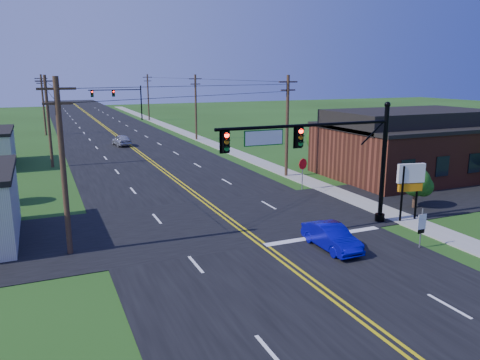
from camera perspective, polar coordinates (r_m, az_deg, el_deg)
name	(u,v)px	position (r m, az deg, el deg)	size (l,w,h in m)	color
ground	(336,304)	(19.96, 11.62, -14.58)	(260.00, 260.00, 0.00)	#204012
road_main	(123,142)	(65.85, -14.03, 4.54)	(16.00, 220.00, 0.04)	black
road_cross	(226,220)	(29.79, -1.66, -4.92)	(70.00, 10.00, 0.04)	black
sidewalk	(222,147)	(58.97, -2.25, 4.00)	(2.00, 160.00, 0.08)	gray
signal_mast_main	(322,152)	(27.17, 10.00, 3.42)	(11.30, 0.60, 7.48)	black
signal_mast_far	(119,97)	(95.65, -14.57, 9.72)	(10.98, 0.60, 7.48)	black
brick_building	(407,150)	(44.95, 19.71, 3.46)	(14.20, 11.20, 4.70)	#5E281B
utility_pole_left_a	(63,164)	(24.78, -20.79, 1.81)	(1.80, 0.28, 9.00)	#3D271B
utility_pole_left_b	(48,120)	(49.58, -22.32, 6.82)	(1.80, 0.28, 9.00)	#3D271B
utility_pole_left_c	(43,104)	(76.51, -22.86, 8.58)	(1.80, 0.28, 9.00)	#3D271B
utility_pole_right_a	(287,124)	(41.86, 5.77, 6.77)	(1.80, 0.28, 9.00)	#3D271B
utility_pole_right_b	(196,106)	(65.72, -5.41, 8.97)	(1.80, 0.28, 9.00)	#3D271B
utility_pole_right_c	(148,96)	(94.67, -11.13, 9.96)	(1.80, 0.28, 9.00)	#3D271B
tree_right_back	(321,139)	(48.70, 9.84, 4.98)	(3.00, 3.00, 4.10)	#3D271B
shrub_corner	(416,182)	(34.24, 20.64, -0.23)	(2.00, 2.00, 2.86)	#3D271B
blue_car	(331,238)	(25.33, 11.08, -6.90)	(1.39, 3.98, 1.31)	#09079E
distant_car	(121,140)	(62.22, -14.25, 4.71)	(1.69, 4.20, 1.43)	#ADADB2
route_sign	(422,225)	(26.58, 21.26, -5.19)	(0.55, 0.08, 2.20)	slate
stop_sign	(303,167)	(37.34, 7.66, 1.55)	(0.89, 0.32, 2.59)	slate
pylon_sign	(411,179)	(30.88, 20.08, 0.06)	(1.81, 0.60, 3.68)	black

